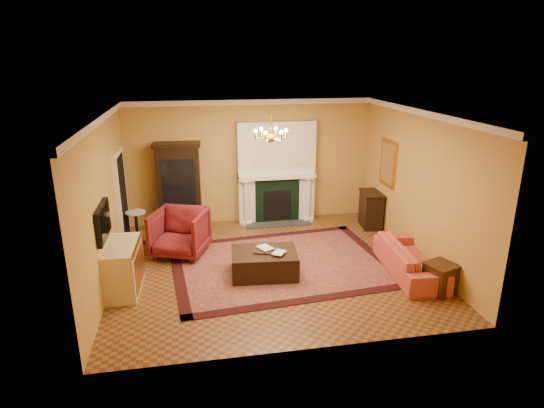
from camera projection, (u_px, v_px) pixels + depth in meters
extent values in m
cube|color=brown|center=(271.00, 266.00, 9.03)|extent=(6.00, 5.50, 0.02)
cube|color=white|center=(271.00, 113.00, 8.09)|extent=(6.00, 5.50, 0.02)
cube|color=#B89642|center=(251.00, 162.00, 11.14)|extent=(6.00, 0.02, 3.00)
cube|color=#B89642|center=(308.00, 253.00, 5.98)|extent=(6.00, 0.02, 3.00)
cube|color=#B89642|center=(104.00, 202.00, 8.04)|extent=(0.02, 5.50, 3.00)
cube|color=#B89642|center=(419.00, 186.00, 9.08)|extent=(0.02, 5.50, 3.00)
cube|color=white|center=(276.00, 172.00, 11.16)|extent=(1.90, 0.32, 2.50)
cube|color=silver|center=(278.00, 150.00, 10.82)|extent=(1.10, 0.01, 0.80)
cube|color=black|center=(277.00, 201.00, 11.22)|extent=(1.10, 0.02, 1.10)
cube|color=black|center=(277.00, 205.00, 11.25)|extent=(0.70, 0.02, 0.75)
cube|color=#333333|center=(278.00, 223.00, 11.27)|extent=(1.60, 0.50, 0.04)
cube|color=white|center=(277.00, 176.00, 11.13)|extent=(1.90, 0.44, 0.10)
cylinder|color=white|center=(246.00, 202.00, 11.06)|extent=(0.14, 0.14, 1.18)
cylinder|color=white|center=(308.00, 198.00, 11.33)|extent=(0.14, 0.14, 1.18)
cube|color=white|center=(250.00, 102.00, 10.65)|extent=(6.00, 0.08, 0.12)
cube|color=white|center=(97.00, 121.00, 7.60)|extent=(0.08, 5.50, 0.12)
cube|color=white|center=(424.00, 113.00, 8.62)|extent=(0.08, 5.50, 0.12)
cube|color=silver|center=(122.00, 198.00, 9.78)|extent=(0.08, 1.05, 2.10)
cube|color=black|center=(124.00, 200.00, 9.80)|extent=(0.02, 0.85, 1.95)
cube|color=black|center=(103.00, 222.00, 7.54)|extent=(0.08, 0.95, 0.58)
cube|color=black|center=(106.00, 222.00, 7.55)|extent=(0.01, 0.85, 0.48)
cube|color=#C68733|center=(388.00, 163.00, 10.33)|extent=(0.05, 0.76, 1.05)
cube|color=white|center=(387.00, 163.00, 10.33)|extent=(0.01, 0.62, 0.90)
cylinder|color=gold|center=(271.00, 124.00, 8.16)|extent=(0.03, 0.03, 0.40)
sphere|color=gold|center=(271.00, 138.00, 8.23)|extent=(0.16, 0.16, 0.16)
sphere|color=#FFE5B2|center=(286.00, 130.00, 8.24)|extent=(0.07, 0.07, 0.07)
sphere|color=#FFE5B2|center=(276.00, 128.00, 8.44)|extent=(0.07, 0.07, 0.07)
sphere|color=#FFE5B2|center=(261.00, 129.00, 8.39)|extent=(0.07, 0.07, 0.07)
sphere|color=#FFE5B2|center=(256.00, 131.00, 8.14)|extent=(0.07, 0.07, 0.07)
sphere|color=#FFE5B2|center=(266.00, 133.00, 7.94)|extent=(0.07, 0.07, 0.07)
sphere|color=#FFE5B2|center=(281.00, 132.00, 7.99)|extent=(0.07, 0.07, 0.07)
cube|color=#4E1018|center=(281.00, 264.00, 9.10)|extent=(4.51, 3.55, 0.02)
cube|color=black|center=(179.00, 188.00, 10.74)|extent=(1.02, 0.51, 1.99)
imported|color=maroon|center=(180.00, 231.00, 9.40)|extent=(1.30, 1.27, 1.06)
cylinder|color=black|center=(138.00, 243.00, 10.07)|extent=(0.30, 0.30, 0.04)
cylinder|color=black|center=(137.00, 228.00, 9.95)|extent=(0.06, 0.06, 0.68)
cylinder|color=silver|center=(135.00, 212.00, 9.84)|extent=(0.42, 0.42, 0.03)
cube|color=beige|center=(123.00, 268.00, 7.97)|extent=(0.60, 1.19, 0.87)
imported|color=#C44B3E|center=(410.00, 254.00, 8.60)|extent=(0.75, 2.05, 0.79)
cube|color=#38230F|center=(440.00, 279.00, 7.94)|extent=(0.57, 0.57, 0.52)
cube|color=black|center=(371.00, 210.00, 11.01)|extent=(0.53, 0.80, 0.83)
cube|color=black|center=(264.00, 263.00, 8.59)|extent=(1.30, 0.99, 0.46)
cube|color=black|center=(266.00, 251.00, 8.54)|extent=(0.50, 0.44, 0.03)
imported|color=gray|center=(260.00, 242.00, 8.48)|extent=(0.22, 0.13, 0.31)
imported|color=gray|center=(274.00, 245.00, 8.39)|extent=(0.18, 0.13, 0.28)
cylinder|color=gray|center=(253.00, 173.00, 11.00)|extent=(0.12, 0.12, 0.10)
cone|color=#113E14|center=(252.00, 163.00, 10.92)|extent=(0.18, 0.18, 0.37)
cylinder|color=gray|center=(304.00, 170.00, 11.22)|extent=(0.12, 0.12, 0.10)
cone|color=#113E14|center=(305.00, 161.00, 11.15)|extent=(0.17, 0.17, 0.36)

